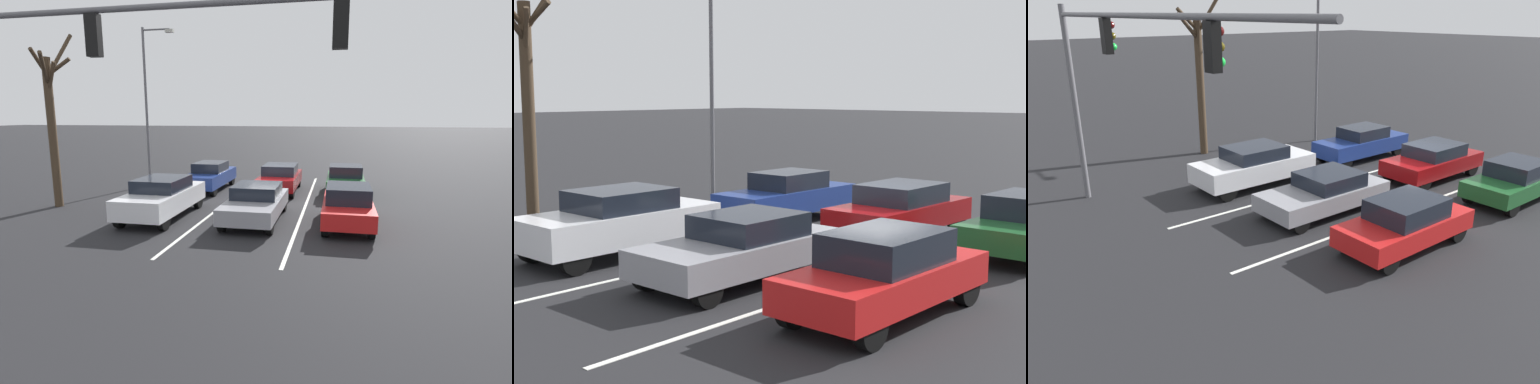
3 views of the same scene
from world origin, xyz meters
The scene contains 12 objects.
ground_plane centered at (0.00, 0.00, 0.00)m, with size 240.00×240.00×0.00m, color black.
lane_stripe_left_divider centered at (-1.82, 1.79, 0.01)m, with size 0.12×15.57×0.01m, color silver.
lane_stripe_center_divider centered at (1.82, 1.79, 0.01)m, with size 0.12×15.57×0.01m, color silver.
car_red_leftlane_front centered at (-3.59, 4.77, 0.77)m, with size 1.77×4.24×1.48m.
car_white_rightlane_front centered at (3.58, 4.99, 0.83)m, with size 1.94×4.73×1.58m.
car_gray_midlane_front centered at (-0.15, 4.71, 0.71)m, with size 1.94×4.55×1.37m.
car_maroon_midlane_second centered at (-0.22, -1.21, 0.76)m, with size 1.89×4.40×1.44m.
car_darkgreen_leftlane_second centered at (-3.57, -1.37, 0.76)m, with size 1.83×4.09×1.46m.
car_navy_rightlane_second centered at (3.58, -1.07, 0.77)m, with size 1.71×4.62×1.49m.
traffic_signal_gantry centered at (2.27, 10.56, 5.06)m, with size 12.92×0.37×6.68m.
street_lamp_right_shoulder centered at (7.25, -1.68, 4.93)m, with size 1.84×0.24×8.63m.
bare_tree_near centered at (8.86, 4.19, 3.76)m, with size 1.21×2.61×7.45m.
Camera 3 is at (-11.67, 15.63, 6.46)m, focal length 35.00 mm.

